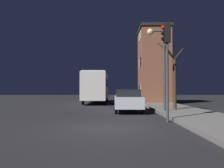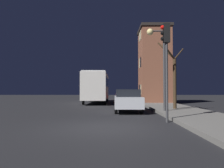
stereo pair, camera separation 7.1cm
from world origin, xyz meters
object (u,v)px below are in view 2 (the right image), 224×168
object	(u,v)px
bus	(97,85)
car_mid_lane	(124,97)
streetlamp	(158,52)
car_near_lane	(127,100)
traffic_light	(166,52)
bare_tree	(174,77)
car_far_lane	(122,95)

from	to	relation	value
bus	car_mid_lane	xyz separation A→B (m)	(3.21, -0.66, -1.30)
streetlamp	car_near_lane	xyz separation A→B (m)	(-1.91, 1.26, -3.11)
streetlamp	traffic_light	size ratio (longest dim) A/B	1.15
car_near_lane	car_mid_lane	xyz separation A→B (m)	(0.24, 9.76, -0.07)
bare_tree	car_mid_lane	world-z (taller)	bare_tree
traffic_light	car_mid_lane	world-z (taller)	traffic_light
car_mid_lane	bare_tree	bearing A→B (deg)	-71.88
car_near_lane	car_far_lane	bearing A→B (deg)	89.16
streetlamp	bus	xyz separation A→B (m)	(-4.88, 11.67, -1.88)
traffic_light	car_near_lane	world-z (taller)	traffic_light
streetlamp	bare_tree	distance (m)	2.60
car_near_lane	traffic_light	bearing A→B (deg)	-73.51
streetlamp	car_far_lane	size ratio (longest dim) A/B	1.32
traffic_light	bus	distance (m)	16.19
traffic_light	car_far_lane	distance (m)	24.84
bus	car_mid_lane	world-z (taller)	bus
traffic_light	car_near_lane	size ratio (longest dim) A/B	0.99
bus	car_far_lane	size ratio (longest dim) A/B	2.49
car_far_lane	car_near_lane	bearing A→B (deg)	-90.84
traffic_light	car_near_lane	bearing A→B (deg)	106.49
car_far_lane	streetlamp	bearing A→B (deg)	-85.54
traffic_light	bus	xyz separation A→B (m)	(-4.48, 15.51, -1.26)
streetlamp	car_mid_lane	distance (m)	11.58
streetlamp	bare_tree	xyz separation A→B (m)	(1.41, 1.60, -1.48)
traffic_light	bus	world-z (taller)	traffic_light
bus	car_far_lane	world-z (taller)	bus
car_near_lane	car_mid_lane	world-z (taller)	car_near_lane
car_near_lane	car_far_lane	size ratio (longest dim) A/B	1.17
bare_tree	car_far_lane	size ratio (longest dim) A/B	1.22
bare_tree	streetlamp	bearing A→B (deg)	-131.51
traffic_light	car_near_lane	distance (m)	5.87
bus	car_far_lane	bearing A→B (deg)	70.45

